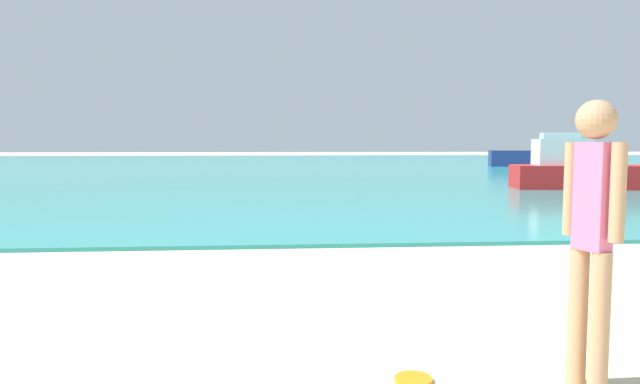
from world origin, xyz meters
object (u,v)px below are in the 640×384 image
object	(u,v)px
person_standing	(592,227)
boat_near	(583,171)
boat_far	(545,155)
frisbee	(413,380)

from	to	relation	value
person_standing	boat_near	world-z (taller)	person_standing
boat_far	boat_near	bearing A→B (deg)	82.61
boat_far	frisbee	bearing A→B (deg)	77.95
boat_far	person_standing	bearing A→B (deg)	79.59
boat_near	boat_far	world-z (taller)	boat_far
person_standing	frisbee	size ratio (longest dim) A/B	7.39
person_standing	boat_far	distance (m)	34.41
person_standing	boat_far	size ratio (longest dim) A/B	0.27
person_standing	frisbee	distance (m)	1.41
boat_near	boat_far	size ratio (longest dim) A/B	0.74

